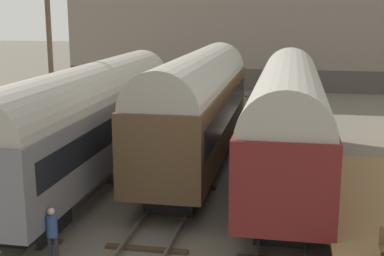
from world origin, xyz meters
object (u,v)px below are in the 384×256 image
Objects in this scene: train_car_brown at (198,103)px; train_car_maroon at (288,114)px; person_worker at (52,230)px; utility_pole at (50,59)px; train_car_grey at (90,116)px.

train_car_maroon is at bearing -18.91° from train_car_brown.
person_worker is (-2.49, -10.22, -2.06)m from train_car_brown.
utility_pole is at bearing -174.84° from train_car_brown.
utility_pole reaches higher than train_car_maroon.
train_car_grey is at bearing -143.93° from train_car_brown.
utility_pole reaches higher than train_car_grey.
train_car_grey is 8.30m from train_car_maroon.
train_car_maroon is 11.17m from person_worker.
train_car_maroon is at bearing 10.92° from train_car_grey.
person_worker is 0.17× the size of utility_pole.
train_car_maroon is 11.10m from utility_pole.
train_car_brown reaches higher than train_car_grey.
train_car_brown reaches higher than train_car_maroon.
train_car_grey is (-4.07, -2.97, -0.19)m from train_car_brown.
train_car_brown is 10.72m from person_worker.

